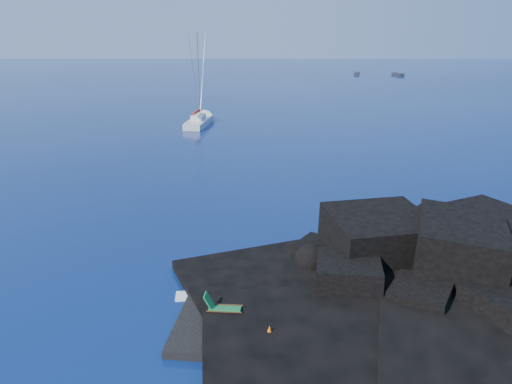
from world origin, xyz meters
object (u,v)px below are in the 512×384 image
at_px(sunbather, 273,315).
at_px(distant_boat_b, 398,75).
at_px(marker_cone, 269,332).
at_px(distant_boat_a, 357,74).
at_px(sailboat, 199,125).
at_px(deck_chair, 225,304).

bearing_deg(sunbather, distant_boat_b, 68.49).
height_order(marker_cone, distant_boat_b, marker_cone).
distance_m(sunbather, distant_boat_b, 126.82).
bearing_deg(distant_boat_b, distant_boat_a, 152.42).
distance_m(sailboat, deck_chair, 47.16).
relative_size(deck_chair, distant_boat_b, 0.34).
xyz_separation_m(deck_chair, sunbather, (2.08, -0.24, -0.39)).
xyz_separation_m(marker_cone, distant_boat_b, (38.18, 122.41, -0.62)).
bearing_deg(sailboat, deck_chair, -75.68).
height_order(deck_chair, distant_boat_a, deck_chair).
relative_size(marker_cone, distant_boat_b, 0.12).
xyz_separation_m(sailboat, marker_cone, (8.13, -48.38, 0.62)).
relative_size(sunbather, distant_boat_a, 0.36).
distance_m(sunbather, marker_cone, 1.43).
bearing_deg(sailboat, distant_boat_a, 71.84).
distance_m(sailboat, distant_boat_a, 84.64).
bearing_deg(sailboat, sunbather, -73.24).
xyz_separation_m(sailboat, distant_boat_b, (46.30, 74.03, 0.00)).
relative_size(sunbather, marker_cone, 2.93).
bearing_deg(deck_chair, sunbather, -2.23).
bearing_deg(sunbather, deck_chair, 169.40).
xyz_separation_m(deck_chair, distant_boat_a, (29.35, 123.53, -0.89)).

